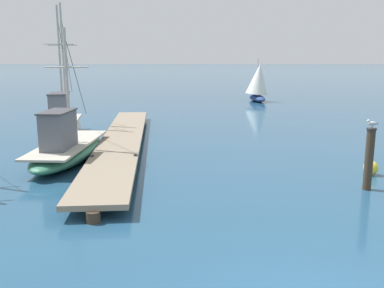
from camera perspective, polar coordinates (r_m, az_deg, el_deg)
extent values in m
cube|color=gray|center=(19.83, -9.30, 0.58)|extent=(3.52, 18.07, 0.16)
cylinder|color=#3D3023|center=(11.27, -12.98, -9.41)|extent=(0.36, 0.36, 0.29)
cylinder|color=#3D3023|center=(15.52, -10.61, -3.44)|extent=(0.36, 0.36, 0.29)
cylinder|color=#3D3023|center=(19.87, -9.28, -0.06)|extent=(0.36, 0.36, 0.29)
cylinder|color=#3D3023|center=(24.28, -8.43, 2.10)|extent=(0.36, 0.36, 0.29)
cylinder|color=#3D3023|center=(28.72, -7.84, 3.60)|extent=(0.36, 0.36, 0.29)
cube|color=#333338|center=(16.41, -13.11, -1.49)|extent=(0.14, 0.21, 0.08)
cube|color=#333338|center=(16.24, -7.52, -1.41)|extent=(0.14, 0.21, 0.08)
ellipsoid|color=silver|center=(23.20, -16.73, 1.97)|extent=(2.63, 5.89, 0.84)
cube|color=#B2AD9E|center=(23.14, -16.78, 2.90)|extent=(2.34, 5.29, 0.08)
cube|color=#565B66|center=(22.20, -17.18, 4.50)|extent=(1.08, 1.69, 1.44)
cube|color=#3D3D42|center=(22.13, -17.30, 6.42)|extent=(1.17, 1.82, 0.06)
cylinder|color=#B2ADA3|center=(23.18, -17.12, 10.14)|extent=(0.11, 0.11, 5.75)
cylinder|color=#B2ADA3|center=(23.18, -17.27, 12.58)|extent=(1.49, 0.32, 0.06)
cylinder|color=#333338|center=(24.71, -16.66, 10.90)|extent=(0.54, 2.95, 4.25)
cylinder|color=#B2ADA3|center=(24.45, -16.72, 10.52)|extent=(0.11, 0.11, 6.00)
cylinder|color=#B2ADA3|center=(24.45, -16.84, 12.47)|extent=(1.49, 0.32, 0.06)
cylinder|color=#333338|center=(26.05, -16.30, 11.25)|extent=(0.56, 3.08, 4.44)
ellipsoid|color=#337556|center=(17.86, -16.08, -0.99)|extent=(2.11, 6.45, 0.72)
cube|color=#B2AD9E|center=(17.80, -16.14, 0.01)|extent=(1.86, 5.80, 0.08)
cube|color=#565B66|center=(16.78, -17.31, 1.74)|extent=(0.93, 1.78, 1.35)
cube|color=#3D3D42|center=(16.68, -17.45, 4.14)|extent=(1.00, 1.92, 0.06)
cylinder|color=#B2ADA3|center=(17.80, -16.23, 7.43)|extent=(0.11, 0.11, 4.48)
cylinder|color=#B2ADA3|center=(17.77, -16.36, 9.77)|extent=(1.75, 0.11, 0.06)
cylinder|color=#333338|center=(18.93, -15.10, 8.40)|extent=(0.09, 2.33, 3.32)
cylinder|color=#3D3023|center=(14.42, 22.45, -1.88)|extent=(0.26, 0.26, 1.96)
cylinder|color=#28282D|center=(14.24, 22.75, 1.84)|extent=(0.30, 0.30, 0.06)
cylinder|color=gold|center=(14.21, 22.80, 2.08)|extent=(0.01, 0.01, 0.07)
cylinder|color=gold|center=(14.26, 22.74, 2.11)|extent=(0.01, 0.01, 0.07)
ellipsoid|color=white|center=(14.22, 22.80, 2.51)|extent=(0.29, 0.14, 0.13)
ellipsoid|color=silver|center=(14.17, 22.94, 2.52)|extent=(0.24, 0.05, 0.09)
ellipsoid|color=#383838|center=(14.21, 23.36, 2.48)|extent=(0.07, 0.03, 0.04)
ellipsoid|color=silver|center=(14.27, 22.82, 2.59)|extent=(0.24, 0.05, 0.09)
ellipsoid|color=#383838|center=(14.30, 23.24, 2.55)|extent=(0.07, 0.03, 0.04)
cone|color=white|center=(14.26, 23.38, 2.49)|extent=(0.09, 0.08, 0.07)
sphere|color=white|center=(14.17, 22.38, 2.87)|extent=(0.08, 0.08, 0.08)
cone|color=gold|center=(14.16, 22.19, 2.86)|extent=(0.05, 0.03, 0.02)
sphere|color=yellow|center=(16.39, 22.65, -2.95)|extent=(0.51, 0.51, 0.51)
torus|color=black|center=(16.34, 22.72, -2.07)|extent=(0.14, 0.02, 0.14)
ellipsoid|color=navy|center=(39.90, 8.63, 6.06)|extent=(1.56, 4.08, 0.60)
cylinder|color=#B2ADA3|center=(39.86, 8.68, 8.80)|extent=(0.08, 0.08, 3.21)
cone|color=silver|center=(39.53, 8.80, 8.54)|extent=(2.48, 2.24, 2.92)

